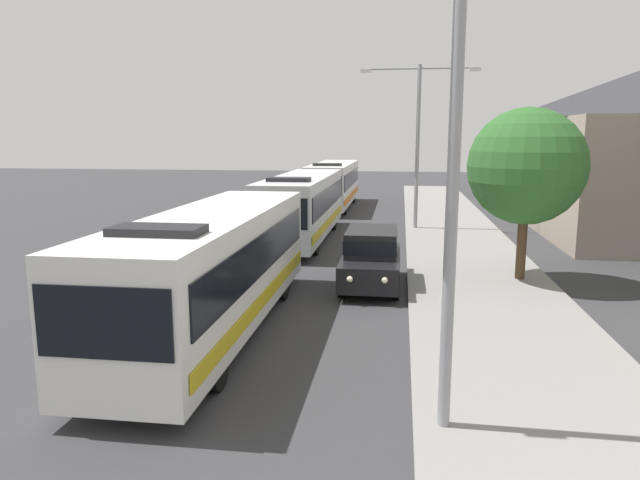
% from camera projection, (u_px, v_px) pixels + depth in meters
% --- Properties ---
extents(bus_lead, '(2.58, 11.05, 3.21)m').
position_uv_depth(bus_lead, '(214.00, 266.00, 14.54)').
color(bus_lead, silver).
rests_on(bus_lead, ground_plane).
extents(bus_second_in_line, '(2.58, 11.41, 3.21)m').
position_uv_depth(bus_second_in_line, '(303.00, 205.00, 27.48)').
color(bus_second_in_line, silver).
rests_on(bus_second_in_line, ground_plane).
extents(bus_middle, '(2.58, 11.48, 3.21)m').
position_uv_depth(bus_middle, '(334.00, 183.00, 39.87)').
color(bus_middle, silver).
rests_on(bus_middle, ground_plane).
extents(white_suv, '(1.86, 4.55, 1.90)m').
position_uv_depth(white_suv, '(371.00, 256.00, 18.97)').
color(white_suv, black).
rests_on(white_suv, ground_plane).
extents(streetlamp_near, '(5.76, 0.28, 7.97)m').
position_uv_depth(streetlamp_near, '(455.00, 127.00, 8.82)').
color(streetlamp_near, gray).
rests_on(streetlamp_near, sidewalk).
extents(streetlamp_mid, '(5.96, 0.28, 8.29)m').
position_uv_depth(streetlamp_mid, '(418.00, 129.00, 29.55)').
color(streetlamp_mid, gray).
rests_on(streetlamp_mid, sidewalk).
extents(roadside_tree, '(3.83, 3.83, 5.69)m').
position_uv_depth(roadside_tree, '(527.00, 167.00, 18.95)').
color(roadside_tree, '#4C3823').
rests_on(roadside_tree, sidewalk).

